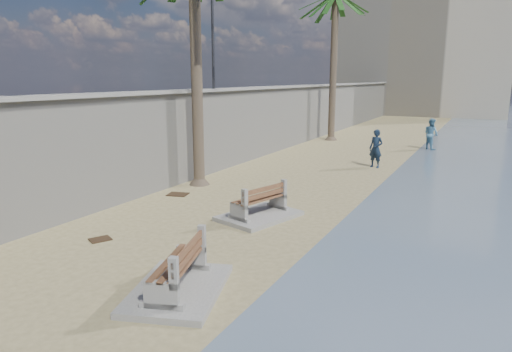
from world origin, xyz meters
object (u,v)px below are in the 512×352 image
(bench_far, at_px, (259,204))
(person_a, at_px, (376,146))
(bench_near, at_px, (178,272))
(person_b, at_px, (431,132))

(bench_far, bearing_deg, person_a, 82.40)
(bench_near, bearing_deg, bench_far, 98.84)
(bench_far, xyz_separation_m, person_b, (2.83, 16.33, 0.57))
(bench_far, distance_m, person_b, 16.58)
(bench_near, relative_size, person_a, 1.36)
(person_b, bearing_deg, bench_near, 125.83)
(bench_far, bearing_deg, person_b, 80.16)
(bench_far, relative_size, person_a, 1.32)
(bench_far, height_order, person_a, person_a)
(bench_near, xyz_separation_m, bench_far, (-0.78, 4.99, -0.01))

